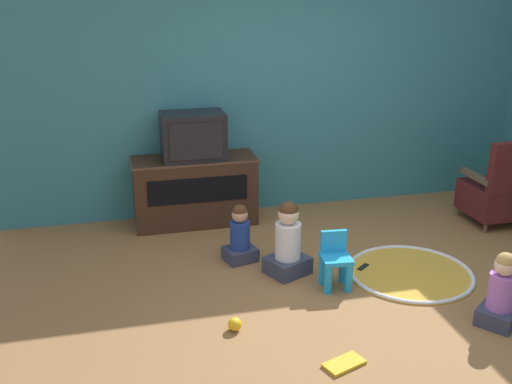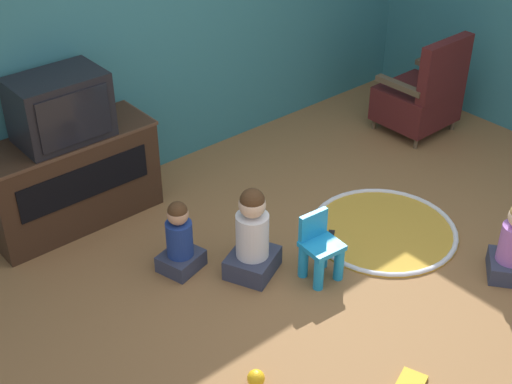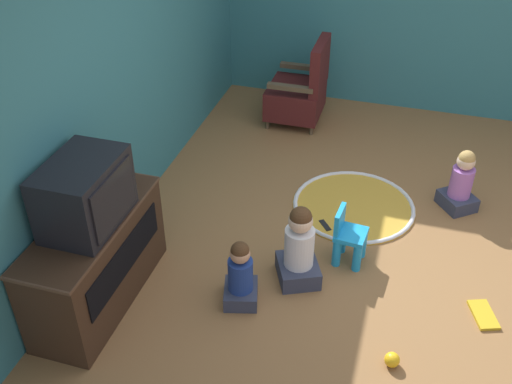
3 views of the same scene
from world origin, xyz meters
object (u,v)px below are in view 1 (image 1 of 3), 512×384
object	(u,v)px
black_armchair	(501,192)
toy_ball	(235,324)
television	(193,136)
child_watching_left	(240,237)
tv_cabinet	(195,190)
book	(344,364)
child_watching_right	(288,243)
child_watching_center	(501,293)
yellow_kid_chair	(335,264)
remote_control	(363,267)

from	to	relation	value
black_armchair	toy_ball	bearing A→B (deg)	23.05
television	child_watching_left	size ratio (longest dim) A/B	1.17
tv_cabinet	child_watching_left	bearing A→B (deg)	-74.86
black_armchair	book	world-z (taller)	black_armchair
television	black_armchair	world-z (taller)	television
child_watching_left	television	bearing A→B (deg)	90.08
tv_cabinet	toy_ball	world-z (taller)	tv_cabinet
tv_cabinet	child_watching_right	distance (m)	1.45
television	tv_cabinet	bearing A→B (deg)	90.00
tv_cabinet	television	world-z (taller)	television
black_armchair	toy_ball	distance (m)	3.35
book	child_watching_center	bearing A→B (deg)	-10.41
black_armchair	yellow_kid_chair	world-z (taller)	black_armchair
black_armchair	child_watching_left	size ratio (longest dim) A/B	1.73
remote_control	child_watching_right	bearing A→B (deg)	135.20
child_watching_right	remote_control	bearing A→B (deg)	-31.69
child_watching_center	remote_control	bearing A→B (deg)	82.33
child_watching_left	toy_ball	size ratio (longest dim) A/B	5.31
yellow_kid_chair	child_watching_right	bearing A→B (deg)	138.93
tv_cabinet	toy_ball	size ratio (longest dim) A/B	12.50
television	remote_control	world-z (taller)	television
yellow_kid_chair	child_watching_right	world-z (taller)	child_watching_right
yellow_kid_chair	child_watching_left	world-z (taller)	child_watching_left
tv_cabinet	child_watching_center	bearing A→B (deg)	-52.31
child_watching_center	child_watching_right	size ratio (longest dim) A/B	0.87
child_watching_left	book	bearing A→B (deg)	-94.00
yellow_kid_chair	toy_ball	size ratio (longest dim) A/B	4.63
television	child_watching_center	world-z (taller)	television
child_watching_left	child_watching_right	size ratio (longest dim) A/B	0.81
television	book	xyz separation A→B (m)	(0.60, -2.65, -0.92)
black_armchair	child_watching_center	distance (m)	2.05
black_armchair	child_watching_right	bearing A→B (deg)	12.47
tv_cabinet	child_watching_left	size ratio (longest dim) A/B	2.36
child_watching_left	tv_cabinet	bearing A→B (deg)	89.85
child_watching_left	yellow_kid_chair	bearing A→B (deg)	-60.51
tv_cabinet	child_watching_right	world-z (taller)	tv_cabinet
child_watching_center	toy_ball	size ratio (longest dim) A/B	5.67
television	child_watching_center	distance (m)	3.16
black_armchair	book	distance (m)	3.12
television	child_watching_center	size ratio (longest dim) A/B	1.10
child_watching_left	child_watching_center	world-z (taller)	child_watching_center
child_watching_center	toy_ball	xyz separation A→B (m)	(-1.91, 0.36, -0.20)
black_armchair	child_watching_left	distance (m)	2.79
child_watching_center	toy_ball	bearing A→B (deg)	131.53
tv_cabinet	yellow_kid_chair	distance (m)	1.88
child_watching_left	child_watching_right	bearing A→B (deg)	-60.10
book	tv_cabinet	bearing A→B (deg)	82.62
tv_cabinet	book	world-z (taller)	tv_cabinet
toy_ball	remote_control	distance (m)	1.47
black_armchair	book	xyz separation A→B (m)	(-2.44, -1.92, -0.34)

